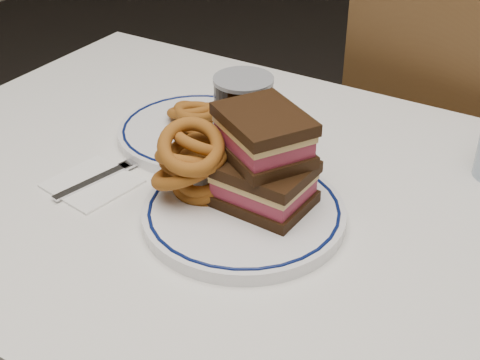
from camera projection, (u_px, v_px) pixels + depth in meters
The scene contains 10 objects.
dining_table at pixel (252, 246), 1.08m from camera, with size 1.27×0.87×0.75m.
chair_far at pixel (448, 156), 1.56m from camera, with size 0.50×0.50×0.96m.
main_plate at pixel (244, 213), 0.95m from camera, with size 0.29×0.29×0.02m.
reuben_sandwich at pixel (264, 159), 0.93m from camera, with size 0.16×0.16×0.13m.
onion_rings_main at pixel (195, 164), 0.96m from camera, with size 0.12×0.13×0.15m.
ketchup_ramekin at pixel (247, 170), 1.00m from camera, with size 0.06×0.06×0.03m.
beer_mug at pixel (245, 123), 1.04m from camera, with size 0.14×0.09×0.15m.
far_plate at pixel (197, 131), 1.16m from camera, with size 0.27×0.27×0.02m.
onion_rings_far at pixel (194, 112), 1.17m from camera, with size 0.10×0.10×0.07m.
napkin_fork at pixel (94, 182), 1.04m from camera, with size 0.14×0.16×0.01m.
Camera 1 is at (0.42, -0.73, 1.32)m, focal length 50.00 mm.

